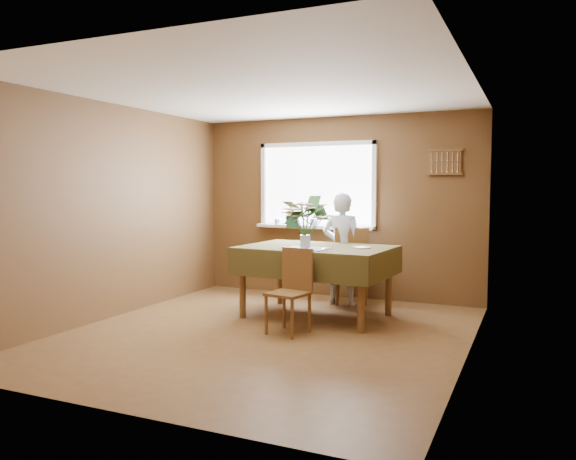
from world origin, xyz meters
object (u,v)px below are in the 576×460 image
at_px(dining_table, 316,255).
at_px(chair_far, 352,262).
at_px(chair_near, 292,286).
at_px(seated_woman, 342,249).
at_px(flower_bouquet, 305,219).

bearing_deg(dining_table, chair_far, 83.64).
distance_m(chair_near, seated_woman, 1.57).
bearing_deg(flower_bouquet, dining_table, 75.51).
relative_size(chair_near, flower_bouquet, 1.48).
xyz_separation_m(chair_near, flower_bouquet, (-0.08, 0.55, 0.68)).
distance_m(chair_far, seated_woman, 0.23).
height_order(dining_table, chair_far, chair_far).
xyz_separation_m(seated_woman, flower_bouquet, (-0.11, -1.00, 0.44)).
height_order(chair_near, flower_bouquet, flower_bouquet).
xyz_separation_m(chair_far, seated_woman, (-0.11, -0.09, 0.18)).
distance_m(seated_woman, flower_bouquet, 1.10).
bearing_deg(chair_far, flower_bouquet, 61.91).
bearing_deg(chair_far, chair_near, 68.21).
distance_m(chair_near, flower_bouquet, 0.88).
distance_m(dining_table, flower_bouquet, 0.49).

